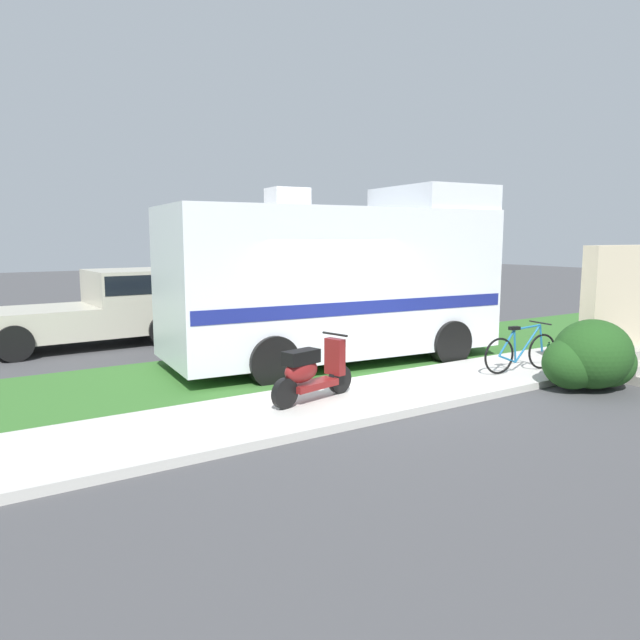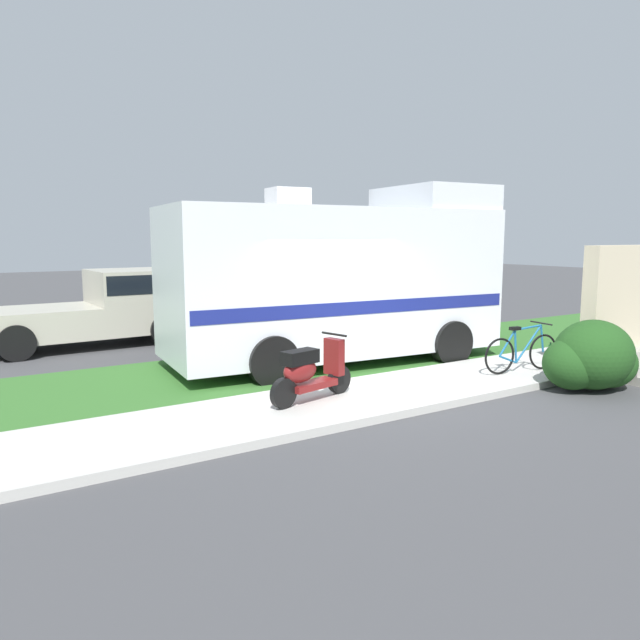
# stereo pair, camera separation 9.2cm
# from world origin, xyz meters

# --- Properties ---
(ground_plane) EXTENTS (80.00, 80.00, 0.00)m
(ground_plane) POSITION_xyz_m (0.00, 0.00, 0.00)
(ground_plane) COLOR #424244
(sidewalk) EXTENTS (24.00, 2.00, 0.12)m
(sidewalk) POSITION_xyz_m (0.00, -1.20, 0.06)
(sidewalk) COLOR beige
(sidewalk) RESTS_ON ground
(grass_strip) EXTENTS (24.00, 3.40, 0.08)m
(grass_strip) POSITION_xyz_m (0.00, 1.50, 0.04)
(grass_strip) COLOR #336628
(grass_strip) RESTS_ON ground
(motorhome_rv) EXTENTS (6.80, 3.00, 3.59)m
(motorhome_rv) POSITION_xyz_m (0.86, 1.34, 1.72)
(motorhome_rv) COLOR silver
(motorhome_rv) RESTS_ON ground
(scooter) EXTENTS (1.59, 0.63, 0.97)m
(scooter) POSITION_xyz_m (-1.31, -1.08, 0.58)
(scooter) COLOR black
(scooter) RESTS_ON ground
(bicycle) EXTENTS (1.67, 0.52, 0.88)m
(bicycle) POSITION_xyz_m (2.95, -1.49, 0.49)
(bicycle) COLOR black
(bicycle) RESTS_ON ground
(pickup_truck_near) EXTENTS (5.36, 2.29, 1.77)m
(pickup_truck_near) POSITION_xyz_m (-2.49, 6.15, 0.95)
(pickup_truck_near) COLOR #B7B29E
(pickup_truck_near) RESTS_ON ground
(porch_steps) EXTENTS (2.00, 1.26, 2.40)m
(porch_steps) POSITION_xyz_m (4.83, -2.29, 0.97)
(porch_steps) COLOR #9E998E
(porch_steps) RESTS_ON ground
(bush_by_porch) EXTENTS (1.64, 1.23, 1.16)m
(bush_by_porch) POSITION_xyz_m (3.20, -2.69, 0.55)
(bush_by_porch) COLOR #1E4719
(bush_by_porch) RESTS_ON ground
(bottle_green) EXTENTS (0.06, 0.06, 0.24)m
(bottle_green) POSITION_xyz_m (4.67, -1.20, 0.22)
(bottle_green) COLOR navy
(bottle_green) RESTS_ON ground
(bottle_spare) EXTENTS (0.08, 0.08, 0.24)m
(bottle_spare) POSITION_xyz_m (4.86, -0.70, 0.22)
(bottle_spare) COLOR #19722D
(bottle_spare) RESTS_ON ground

